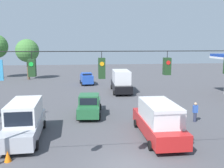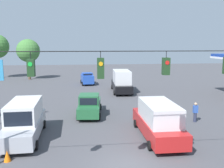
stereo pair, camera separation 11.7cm
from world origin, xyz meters
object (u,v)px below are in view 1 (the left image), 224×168
box_truck_black_oncoming_deep (121,81)px  sedan_blue_withflow_deep (87,78)px  overhead_signal_span (135,90)px  pickup_truck_green_withflow_mid (90,105)px  traffic_cone_second (21,135)px  traffic_cone_nearest (8,156)px  box_truck_red_crossing_near (158,120)px  pedestrian (195,112)px  traffic_cone_third (27,122)px  box_truck_silver_parked_shoulder (25,120)px  tree_horizon_right (27,51)px

box_truck_black_oncoming_deep → sedan_blue_withflow_deep: 8.77m
overhead_signal_span → pickup_truck_green_withflow_mid: overhead_signal_span is taller
traffic_cone_second → box_truck_black_oncoming_deep: bearing=-120.7°
sedan_blue_withflow_deep → traffic_cone_nearest: size_ratio=6.19×
box_truck_red_crossing_near → traffic_cone_nearest: size_ratio=10.53×
pedestrian → box_truck_red_crossing_near: bearing=36.6°
sedan_blue_withflow_deep → pedestrian: bearing=112.6°
box_truck_black_oncoming_deep → traffic_cone_third: 16.90m
box_truck_silver_parked_shoulder → traffic_cone_third: bearing=-80.8°
box_truck_black_oncoming_deep → box_truck_silver_parked_shoulder: box_truck_black_oncoming_deep is taller
pickup_truck_green_withflow_mid → tree_horizon_right: (10.80, -25.77, 4.48)m
sedan_blue_withflow_deep → traffic_cone_nearest: 27.96m
traffic_cone_nearest → box_truck_silver_parked_shoulder: bearing=-93.2°
box_truck_silver_parked_shoulder → traffic_cone_third: (0.47, -2.89, -1.00)m
box_truck_red_crossing_near → traffic_cone_third: box_truck_red_crossing_near is taller
traffic_cone_nearest → traffic_cone_second: 3.45m
tree_horizon_right → sedan_blue_withflow_deep: bearing=146.2°
box_truck_black_oncoming_deep → traffic_cone_second: (9.88, 16.63, -1.19)m
overhead_signal_span → box_truck_red_crossing_near: size_ratio=2.67×
overhead_signal_span → box_truck_black_oncoming_deep: 22.92m
box_truck_silver_parked_shoulder → traffic_cone_nearest: (0.21, 3.69, -1.00)m
box_truck_black_oncoming_deep → box_truck_silver_parked_shoulder: 19.01m
box_truck_silver_parked_shoulder → tree_horizon_right: bearing=-79.1°
box_truck_silver_parked_shoulder → pickup_truck_green_withflow_mid: bearing=-132.2°
traffic_cone_third → tree_horizon_right: 29.18m
traffic_cone_third → pedestrian: bearing=177.1°
overhead_signal_span → box_truck_red_crossing_near: bearing=-119.5°
box_truck_silver_parked_shoulder → sedan_blue_withflow_deep: (-4.94, -23.79, -0.30)m
box_truck_silver_parked_shoulder → sedan_blue_withflow_deep: 24.30m
pickup_truck_green_withflow_mid → box_truck_silver_parked_shoulder: bearing=47.8°
sedan_blue_withflow_deep → pickup_truck_green_withflow_mid: size_ratio=0.74×
box_truck_black_oncoming_deep → tree_horizon_right: tree_horizon_right is taller
box_truck_silver_parked_shoulder → overhead_signal_span: bearing=137.5°
box_truck_silver_parked_shoulder → tree_horizon_right: tree_horizon_right is taller
traffic_cone_nearest → traffic_cone_second: bearing=-89.2°
box_truck_black_oncoming_deep → pickup_truck_green_withflow_mid: box_truck_black_oncoming_deep is taller
traffic_cone_third → tree_horizon_right: size_ratio=0.09×
box_truck_black_oncoming_deep → box_truck_red_crossing_near: (0.04, 17.45, -0.20)m
traffic_cone_second → traffic_cone_third: (0.21, -3.13, 0.00)m
traffic_cone_third → box_truck_black_oncoming_deep: bearing=-126.8°
box_truck_red_crossing_near → box_truck_silver_parked_shoulder: (9.59, -1.06, 0.01)m
box_truck_silver_parked_shoulder → pedestrian: bearing=-171.2°
box_truck_red_crossing_near → traffic_cone_nearest: (9.79, 2.63, -0.99)m
overhead_signal_span → tree_horizon_right: bearing=-71.2°
box_truck_red_crossing_near → pickup_truck_green_withflow_mid: 7.97m
box_truck_black_oncoming_deep → traffic_cone_third: size_ratio=10.74×
box_truck_silver_parked_shoulder → box_truck_red_crossing_near: bearing=173.7°
pickup_truck_green_withflow_mid → traffic_cone_third: 5.86m
box_truck_red_crossing_near → traffic_cone_second: box_truck_red_crossing_near is taller
box_truck_red_crossing_near → tree_horizon_right: bearing=-64.2°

